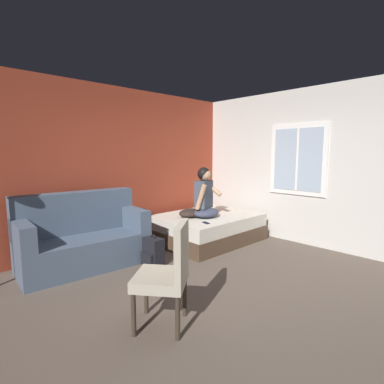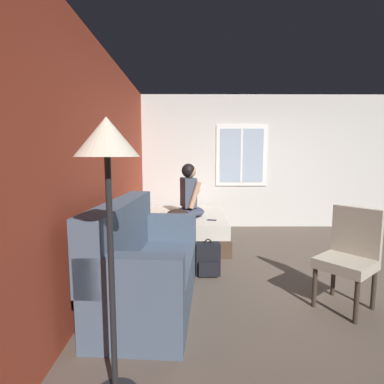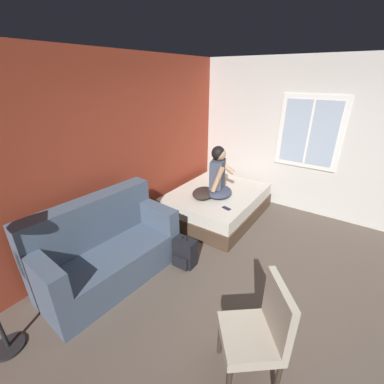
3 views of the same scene
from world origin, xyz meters
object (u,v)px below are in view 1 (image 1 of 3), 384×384
backpack (153,252)px  person_seated (205,197)px  side_chair (168,271)px  throw_pillow (190,213)px  bed (207,228)px  cell_phone (206,223)px  couch (83,239)px

backpack → person_seated: bearing=10.1°
side_chair → person_seated: bearing=36.7°
side_chair → throw_pillow: (1.92, 1.74, 0.02)m
bed → person_seated: bearing=-149.5°
bed → throw_pillow: (-0.34, 0.09, 0.31)m
bed → cell_phone: 0.71m
bed → cell_phone: (-0.49, -0.44, 0.25)m
cell_phone → throw_pillow: bearing=89.8°
backpack → throw_pillow: 1.25m
cell_phone → couch: bearing=170.4°
cell_phone → side_chair: bearing=-129.6°
side_chair → person_seated: 2.63m
person_seated → couch: bearing=167.2°
bed → couch: bearing=170.6°
person_seated → throw_pillow: size_ratio=1.82×
backpack → cell_phone: size_ratio=3.18×
side_chair → throw_pillow: size_ratio=2.04×
throw_pillow → cell_phone: throw_pillow is taller
bed → throw_pillow: 0.47m
bed → backpack: (-1.46, -0.33, -0.04)m
person_seated → cell_phone: person_seated is taller
side_chair → backpack: side_chair is taller
couch → throw_pillow: bearing=-8.5°
bed → side_chair: 2.82m
bed → backpack: 1.50m
backpack → bed: bearing=12.7°
throw_pillow → cell_phone: 0.55m
side_chair → backpack: 1.59m
bed → cell_phone: bearing=-138.1°
couch → throw_pillow: size_ratio=3.66×
bed → side_chair: side_chair is taller
person_seated → backpack: 1.47m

